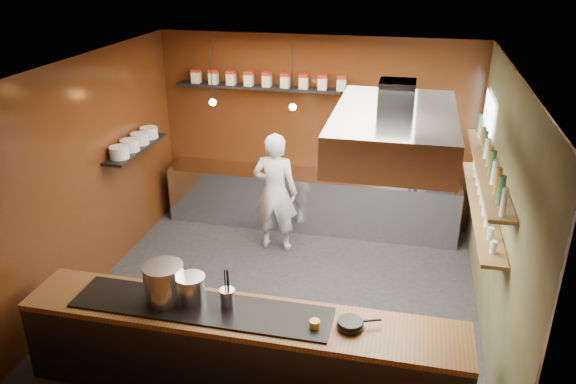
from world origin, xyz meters
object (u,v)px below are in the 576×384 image
(stockpot_large, at_px, (164,283))
(chef, at_px, (275,192))
(espresso_machine, at_px, (442,173))
(extractor_hood, at_px, (394,130))
(stockpot_small, at_px, (191,288))

(stockpot_large, distance_m, chef, 2.97)
(stockpot_large, xyz_separation_m, espresso_machine, (2.76, 3.76, -0.04))
(extractor_hood, height_order, chef, extractor_hood)
(stockpot_small, xyz_separation_m, chef, (0.14, 2.88, -0.17))
(chef, bearing_deg, espresso_machine, -160.21)
(stockpot_small, xyz_separation_m, espresso_machine, (2.50, 3.71, 0.02))
(espresso_machine, bearing_deg, stockpot_small, -117.86)
(extractor_hood, distance_m, espresso_machine, 3.03)
(extractor_hood, bearing_deg, espresso_machine, 75.44)
(stockpot_large, bearing_deg, espresso_machine, 53.74)
(espresso_machine, bearing_deg, extractor_hood, -98.45)
(chef, bearing_deg, stockpot_small, 87.71)
(stockpot_small, bearing_deg, chef, 87.23)
(espresso_machine, xyz_separation_m, chef, (-2.36, -0.83, -0.20))
(extractor_hood, bearing_deg, stockpot_small, -148.59)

